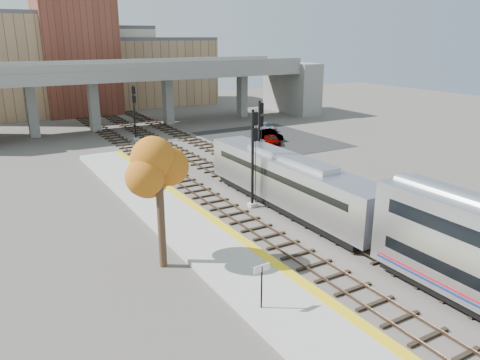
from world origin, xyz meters
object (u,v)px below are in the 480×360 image
signal_mast_near (253,159)px  car_c (266,127)px  car_a (273,140)px  signal_mast_far (134,114)px  car_b (269,135)px  tree (159,174)px  locomotive (289,181)px  signal_mast_mid (259,142)px

signal_mast_near → car_c: bearing=54.7°
car_c → car_a: bearing=-126.8°
signal_mast_far → car_c: 18.26m
signal_mast_far → car_b: 17.36m
signal_mast_near → car_b: bearing=53.2°
signal_mast_near → car_c: size_ratio=2.00×
signal_mast_far → car_b: bearing=-30.2°
tree → car_c: tree is taller
tree → car_b: 35.74m
car_c → locomotive: bearing=-129.4°
car_a → signal_mast_far: bearing=156.9°
signal_mast_far → car_a: 17.78m
locomotive → tree: 12.87m
locomotive → car_c: 31.15m
locomotive → signal_mast_far: 30.31m
car_b → car_c: bearing=53.8°
signal_mast_near → signal_mast_far: (0.00, 28.42, -0.47)m
locomotive → signal_mast_far: signal_mast_far is taller
signal_mast_mid → tree: (-13.79, -11.23, 1.87)m
locomotive → car_b: size_ratio=4.76×
locomotive → car_a: (11.68, 19.33, -1.67)m
signal_mast_mid → car_b: size_ratio=1.84×
car_b → locomotive: bearing=-127.9°
tree → car_a: bearing=44.8°
car_a → car_b: (1.05, 2.27, 0.09)m
signal_mast_near → car_a: signal_mast_near is taller
locomotive → signal_mast_far: bearing=94.0°
locomotive → signal_mast_far: size_ratio=2.74×
car_b → tree: bearing=-141.2°
locomotive → tree: size_ratio=2.53×
signal_mast_near → signal_mast_far: signal_mast_near is taller
car_c → signal_mast_mid: bearing=-134.0°
signal_mast_mid → car_c: signal_mast_mid is taller
signal_mast_mid → car_a: size_ratio=2.22×
locomotive → tree: tree is taller
tree → car_b: size_ratio=1.88×
signal_mast_near → signal_mast_mid: bearing=53.2°
car_c → car_b: bearing=-128.0°
signal_mast_far → car_a: size_ratio=2.09×
car_a → car_b: 2.50m
tree → car_b: bearing=46.2°
locomotive → signal_mast_mid: bearing=74.6°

